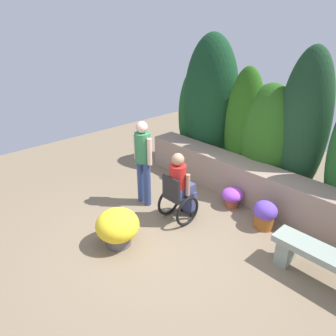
{
  "coord_description": "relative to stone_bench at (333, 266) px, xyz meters",
  "views": [
    {
      "loc": [
        2.97,
        -2.9,
        3.3
      ],
      "look_at": [
        -0.81,
        0.64,
        0.85
      ],
      "focal_mm": 32.69,
      "sensor_mm": 36.0,
      "label": 1
    }
  ],
  "objects": [
    {
      "name": "flower_pot_purple_near",
      "position": [
        -1.34,
        0.54,
        -0.06
      ],
      "size": [
        0.41,
        0.41,
        0.53
      ],
      "color": "#9D5620",
      "rests_on": "ground"
    },
    {
      "name": "stone_bench",
      "position": [
        0.0,
        0.0,
        0.0
      ],
      "size": [
        1.65,
        0.39,
        0.5
      ],
      "rotation": [
        0.0,
        0.0,
        -0.07
      ],
      "color": "gray",
      "rests_on": "ground"
    },
    {
      "name": "flower_pot_terracotta_by_wall",
      "position": [
        -2.72,
        -1.61,
        0.0
      ],
      "size": [
        0.71,
        0.71,
        0.63
      ],
      "color": "#5B5654",
      "rests_on": "ground"
    },
    {
      "name": "stone_retaining_wall",
      "position": [
        -2.18,
        1.18,
        0.04
      ],
      "size": [
        5.03,
        0.58,
        0.76
      ],
      "primitive_type": "cube",
      "color": "gray",
      "rests_on": "ground"
    },
    {
      "name": "flower_pot_small_foreground",
      "position": [
        -2.15,
        0.7,
        -0.11
      ],
      "size": [
        0.43,
        0.43,
        0.4
      ],
      "color": "#B05033",
      "rests_on": "ground"
    },
    {
      "name": "hedge_backdrop",
      "position": [
        -2.33,
        1.89,
        1.04
      ],
      "size": [
        5.37,
        1.06,
        3.16
      ],
      "color": "#1A4F20",
      "rests_on": "ground"
    },
    {
      "name": "person_standing_companion",
      "position": [
        -3.44,
        -0.48,
        0.65
      ],
      "size": [
        0.49,
        0.3,
        1.71
      ],
      "rotation": [
        0.0,
        0.0,
        -0.24
      ],
      "color": "navy",
      "rests_on": "ground"
    },
    {
      "name": "person_in_wheelchair",
      "position": [
        -2.56,
        -0.36,
        0.29
      ],
      "size": [
        0.53,
        0.66,
        1.33
      ],
      "rotation": [
        0.0,
        0.0,
        0.19
      ],
      "color": "black",
      "rests_on": "ground"
    },
    {
      "name": "ground_plane",
      "position": [
        -2.18,
        -0.88,
        -0.34
      ],
      "size": [
        11.79,
        11.79,
        0.0
      ],
      "primitive_type": "plane",
      "color": "#7D6A53"
    }
  ]
}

